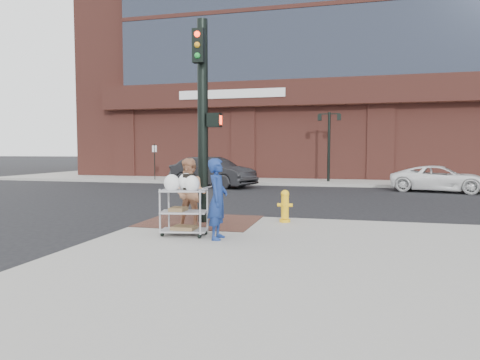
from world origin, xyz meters
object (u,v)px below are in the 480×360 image
(lamp_post, at_px, (329,139))
(woman_blue, at_px, (218,199))
(traffic_signal_pole, at_px, (203,115))
(minivan_white, at_px, (440,179))
(utility_cart, at_px, (184,208))
(fire_hydrant, at_px, (285,206))
(sedan_dark, at_px, (212,172))
(pedestrian_tan, at_px, (191,194))

(lamp_post, relative_size, woman_blue, 2.43)
(traffic_signal_pole, relative_size, minivan_white, 1.13)
(traffic_signal_pole, distance_m, utility_cart, 2.69)
(woman_blue, xyz_separation_m, utility_cart, (-0.79, 0.15, -0.22))
(lamp_post, xyz_separation_m, fire_hydrant, (-0.50, -14.71, -2.05))
(traffic_signal_pole, bearing_deg, minivan_white, 56.21)
(utility_cart, bearing_deg, minivan_white, 60.16)
(sedan_dark, bearing_deg, fire_hydrant, -132.33)
(sedan_dark, bearing_deg, lamp_post, -37.37)
(lamp_post, height_order, minivan_white, lamp_post)
(woman_blue, relative_size, utility_cart, 1.25)
(woman_blue, xyz_separation_m, fire_hydrant, (1.05, 2.37, -0.41))
(utility_cart, xyz_separation_m, fire_hydrant, (1.84, 2.22, -0.18))
(lamp_post, xyz_separation_m, utility_cart, (-2.34, -16.93, -1.87))
(lamp_post, bearing_deg, woman_blue, -95.19)
(traffic_signal_pole, relative_size, pedestrian_tan, 3.08)
(lamp_post, distance_m, fire_hydrant, 14.86)
(pedestrian_tan, relative_size, sedan_dark, 0.33)
(minivan_white, bearing_deg, traffic_signal_pole, 159.73)
(lamp_post, xyz_separation_m, minivan_white, (5.31, -3.59, -2.00))
(traffic_signal_pole, bearing_deg, sedan_dark, 106.61)
(pedestrian_tan, distance_m, fire_hydrant, 2.47)
(woman_blue, relative_size, pedestrian_tan, 1.01)
(traffic_signal_pole, relative_size, utility_cart, 3.79)
(minivan_white, bearing_deg, lamp_post, 69.43)
(woman_blue, bearing_deg, utility_cart, 75.84)
(lamp_post, bearing_deg, fire_hydrant, -91.96)
(traffic_signal_pole, xyz_separation_m, fire_hydrant, (1.97, 0.52, -2.26))
(lamp_post, xyz_separation_m, traffic_signal_pole, (-2.48, -15.23, 0.21))
(woman_blue, height_order, utility_cart, woman_blue)
(lamp_post, relative_size, utility_cart, 3.03)
(lamp_post, distance_m, woman_blue, 17.23)
(lamp_post, height_order, fire_hydrant, lamp_post)
(lamp_post, bearing_deg, utility_cart, -97.88)
(sedan_dark, height_order, minivan_white, sedan_dark)
(pedestrian_tan, distance_m, minivan_white, 14.76)
(pedestrian_tan, distance_m, utility_cart, 0.86)
(lamp_post, distance_m, sedan_dark, 7.18)
(pedestrian_tan, relative_size, fire_hydrant, 1.99)
(pedestrian_tan, height_order, utility_cart, pedestrian_tan)
(traffic_signal_pole, bearing_deg, lamp_post, 80.76)
(lamp_post, relative_size, sedan_dark, 0.83)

